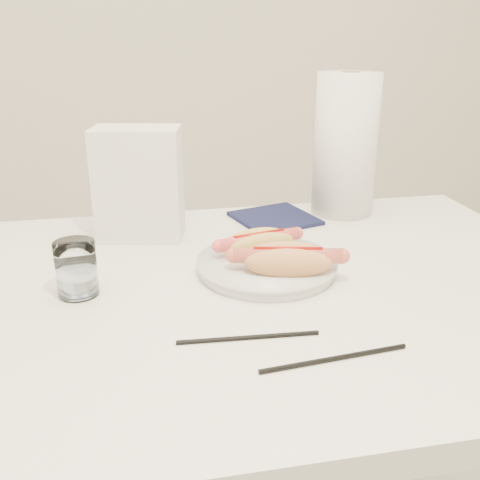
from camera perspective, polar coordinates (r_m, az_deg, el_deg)
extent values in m
cube|color=white|center=(0.91, -0.57, -5.75)|extent=(1.20, 0.80, 0.04)
cylinder|color=silver|center=(1.55, 17.32, -10.49)|extent=(0.04, 0.04, 0.71)
cylinder|color=silver|center=(0.95, 2.73, -2.77)|extent=(0.30, 0.30, 0.02)
ellipsoid|color=#D5B255|center=(0.96, 2.29, -0.51)|extent=(0.13, 0.06, 0.04)
ellipsoid|color=#D5B255|center=(0.98, 1.57, 0.04)|extent=(0.13, 0.06, 0.04)
ellipsoid|color=#D5B255|center=(0.98, 1.92, -0.75)|extent=(0.12, 0.07, 0.02)
cylinder|color=#EC5653|center=(0.97, 1.93, 0.05)|extent=(0.15, 0.06, 0.02)
cylinder|color=#990A05|center=(0.97, 1.94, 0.58)|extent=(0.09, 0.03, 0.01)
ellipsoid|color=#DF9657|center=(0.88, 4.92, -2.36)|extent=(0.14, 0.06, 0.05)
ellipsoid|color=#DF9657|center=(0.91, 4.80, -1.57)|extent=(0.14, 0.06, 0.05)
ellipsoid|color=#DF9657|center=(0.90, 4.84, -2.60)|extent=(0.13, 0.08, 0.03)
cylinder|color=#CE5A48|center=(0.90, 4.87, -1.61)|extent=(0.17, 0.06, 0.03)
cylinder|color=#990A05|center=(0.89, 4.90, -0.96)|extent=(0.11, 0.03, 0.01)
cylinder|color=silver|center=(0.89, -16.32, -2.81)|extent=(0.06, 0.06, 0.09)
cylinder|color=black|center=(0.76, 0.85, -9.89)|extent=(0.19, 0.02, 0.01)
cylinder|color=black|center=(0.72, 9.59, -11.80)|extent=(0.20, 0.03, 0.01)
cube|color=silver|center=(1.09, -10.27, 5.62)|extent=(0.18, 0.12, 0.22)
cube|color=#101434|center=(1.20, 3.55, 2.23)|extent=(0.19, 0.19, 0.01)
cylinder|color=white|center=(1.24, 10.67, 9.47)|extent=(0.17, 0.17, 0.30)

